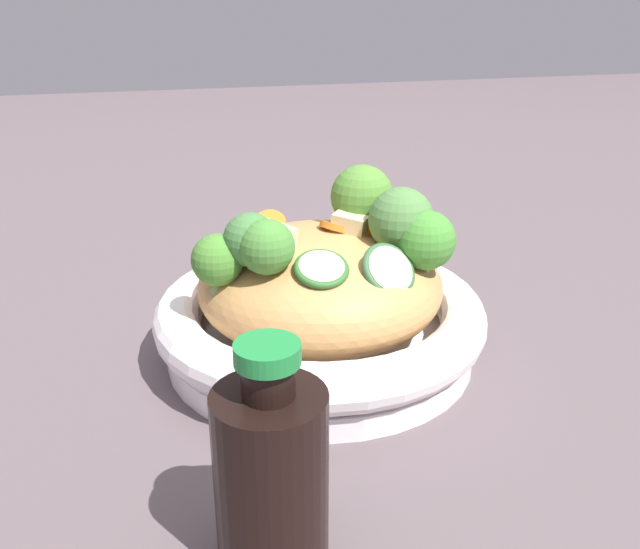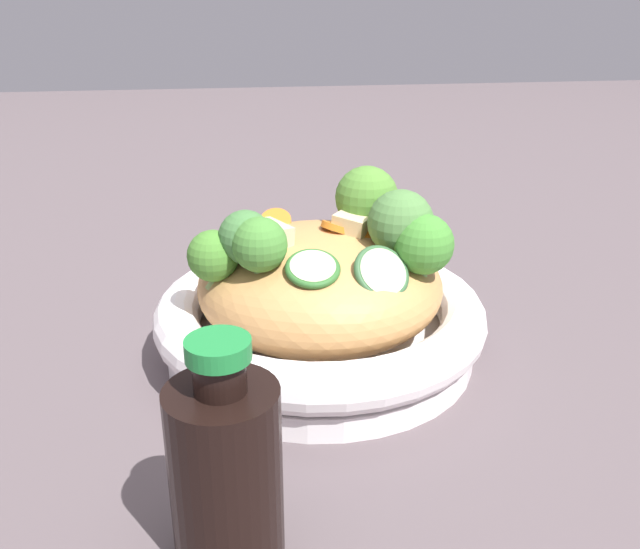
% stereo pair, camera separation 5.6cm
% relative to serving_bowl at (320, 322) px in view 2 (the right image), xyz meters
% --- Properties ---
extents(ground_plane, '(3.00, 3.00, 0.00)m').
position_rel_serving_bowl_xyz_m(ground_plane, '(0.00, 0.00, -0.03)').
color(ground_plane, '#574B4E').
extents(serving_bowl, '(0.27, 0.27, 0.06)m').
position_rel_serving_bowl_xyz_m(serving_bowl, '(0.00, 0.00, 0.00)').
color(serving_bowl, white).
rests_on(serving_bowl, ground_plane).
extents(noodle_heap, '(0.19, 0.19, 0.09)m').
position_rel_serving_bowl_xyz_m(noodle_heap, '(0.00, -0.00, 0.03)').
color(noodle_heap, tan).
rests_on(noodle_heap, serving_bowl).
extents(broccoli_florets, '(0.21, 0.13, 0.08)m').
position_rel_serving_bowl_xyz_m(broccoli_florets, '(0.02, -0.02, 0.09)').
color(broccoli_florets, '#9CBF70').
rests_on(broccoli_florets, serving_bowl).
extents(carrot_coins, '(0.12, 0.08, 0.03)m').
position_rel_serving_bowl_xyz_m(carrot_coins, '(0.01, 0.03, 0.07)').
color(carrot_coins, orange).
rests_on(carrot_coins, serving_bowl).
extents(zucchini_slices, '(0.09, 0.05, 0.03)m').
position_rel_serving_bowl_xyz_m(zucchini_slices, '(0.01, -0.06, 0.07)').
color(zucchini_slices, beige).
rests_on(zucchini_slices, serving_bowl).
extents(chicken_chunks, '(0.11, 0.06, 0.03)m').
position_rel_serving_bowl_xyz_m(chicken_chunks, '(-0.02, -0.01, 0.08)').
color(chicken_chunks, beige).
rests_on(chicken_chunks, serving_bowl).
extents(soy_sauce_bottle, '(0.06, 0.06, 0.13)m').
position_rel_serving_bowl_xyz_m(soy_sauce_bottle, '(-0.08, -0.21, 0.03)').
color(soy_sauce_bottle, black).
rests_on(soy_sauce_bottle, ground_plane).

